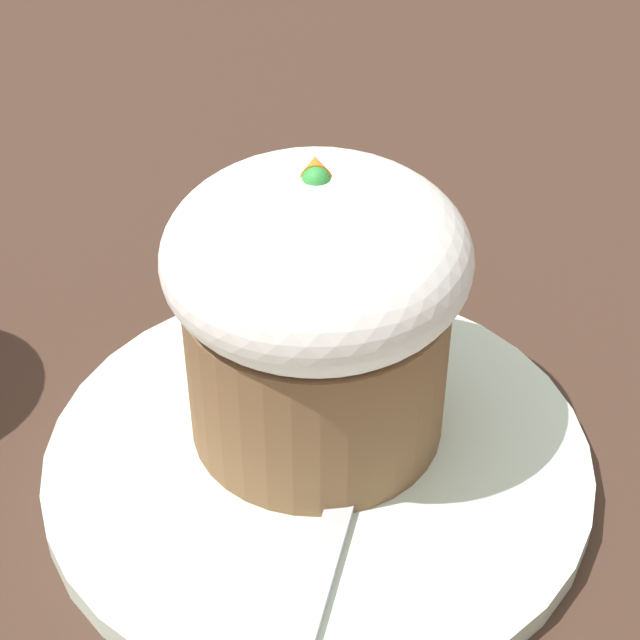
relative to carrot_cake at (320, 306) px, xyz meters
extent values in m
plane|color=#3D281E|center=(-0.02, 0.00, -0.07)|extent=(4.00, 4.00, 0.00)
cylinder|color=silver|center=(-0.02, 0.00, -0.06)|extent=(0.21, 0.21, 0.01)
cylinder|color=brown|center=(0.00, 0.00, -0.03)|extent=(0.10, 0.10, 0.06)
ellipsoid|color=white|center=(0.00, 0.00, 0.02)|extent=(0.11, 0.11, 0.06)
cone|color=orange|center=(0.01, 0.00, 0.05)|extent=(0.02, 0.01, 0.01)
sphere|color=green|center=(0.00, 0.00, 0.05)|extent=(0.01, 0.01, 0.01)
cube|color=#B7B7BC|center=(-0.07, 0.00, -0.06)|extent=(0.07, 0.03, 0.00)
ellipsoid|color=#B7B7BC|center=(-0.03, -0.01, -0.05)|extent=(0.04, 0.04, 0.01)
camera|label=1|loc=(-0.30, 0.01, 0.24)|focal=60.00mm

